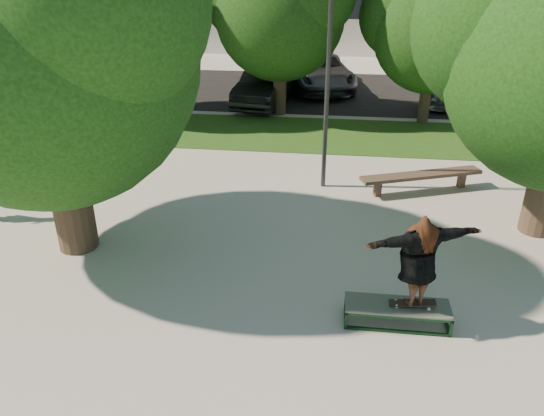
# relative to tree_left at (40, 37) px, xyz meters

# --- Properties ---
(ground) EXTENTS (120.00, 120.00, 0.00)m
(ground) POSITION_rel_tree_left_xyz_m (4.29, -1.09, -4.42)
(ground) COLOR #B0AAA2
(ground) RESTS_ON ground
(grass_strip) EXTENTS (30.00, 4.00, 0.02)m
(grass_strip) POSITION_rel_tree_left_xyz_m (5.29, 8.41, -4.41)
(grass_strip) COLOR #254313
(grass_strip) RESTS_ON ground
(asphalt_strip) EXTENTS (40.00, 8.00, 0.01)m
(asphalt_strip) POSITION_rel_tree_left_xyz_m (4.29, 14.91, -4.42)
(asphalt_strip) COLOR black
(asphalt_strip) RESTS_ON ground
(tree_left) EXTENTS (6.96, 5.95, 7.12)m
(tree_left) POSITION_rel_tree_left_xyz_m (0.00, 0.00, 0.00)
(tree_left) COLOR #38281E
(tree_left) RESTS_ON ground
(bg_tree_left) EXTENTS (5.28, 4.51, 5.77)m
(bg_tree_left) POSITION_rel_tree_left_xyz_m (-2.28, 9.98, -0.69)
(bg_tree_left) COLOR #38281E
(bg_tree_left) RESTS_ON ground
(bg_tree_mid) EXTENTS (5.76, 4.92, 6.24)m
(bg_tree_mid) POSITION_rel_tree_left_xyz_m (3.22, 10.98, -0.41)
(bg_tree_mid) COLOR #38281E
(bg_tree_mid) RESTS_ON ground
(bg_tree_right) EXTENTS (5.04, 4.31, 5.43)m
(bg_tree_right) POSITION_rel_tree_left_xyz_m (8.73, 10.47, -0.93)
(bg_tree_right) COLOR #38281E
(bg_tree_right) RESTS_ON ground
(lamppost) EXTENTS (0.25, 0.15, 6.11)m
(lamppost) POSITION_rel_tree_left_xyz_m (5.29, 3.91, -1.27)
(lamppost) COLOR #2D2D30
(lamppost) RESTS_ON ground
(grind_box) EXTENTS (1.80, 0.60, 0.38)m
(grind_box) POSITION_rel_tree_left_xyz_m (6.79, -1.94, -4.23)
(grind_box) COLOR black
(grind_box) RESTS_ON ground
(skater_rig) EXTENTS (2.12, 1.31, 1.76)m
(skater_rig) POSITION_rel_tree_left_xyz_m (7.03, -1.94, -3.13)
(skater_rig) COLOR white
(skater_rig) RESTS_ON grind_box
(bench) EXTENTS (3.32, 1.63, 0.52)m
(bench) POSITION_rel_tree_left_xyz_m (7.91, 3.87, -3.99)
(bench) COLOR #4D3A2E
(bench) RESTS_ON ground
(car_silver_a) EXTENTS (1.70, 4.09, 1.38)m
(car_silver_a) POSITION_rel_tree_left_xyz_m (-3.93, 13.02, -3.73)
(car_silver_a) COLOR #ABABAF
(car_silver_a) RESTS_ON asphalt_strip
(car_dark) EXTENTS (2.40, 5.05, 1.60)m
(car_dark) POSITION_rel_tree_left_xyz_m (2.57, 12.41, -3.62)
(car_dark) COLOR black
(car_dark) RESTS_ON asphalt_strip
(car_grey) EXTENTS (3.75, 6.15, 1.59)m
(car_grey) POSITION_rel_tree_left_xyz_m (4.68, 15.41, -3.63)
(car_grey) COLOR #535357
(car_grey) RESTS_ON asphalt_strip
(car_silver_b) EXTENTS (2.25, 5.36, 1.55)m
(car_silver_b) POSITION_rel_tree_left_xyz_m (10.20, 14.08, -3.65)
(car_silver_b) COLOR #BAB9BF
(car_silver_b) RESTS_ON asphalt_strip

